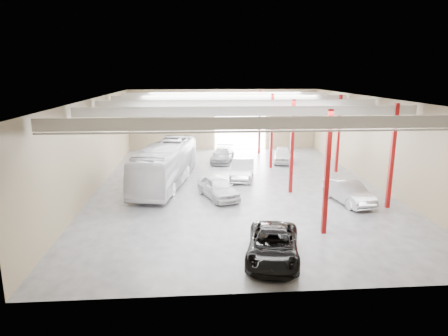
{
  "coord_description": "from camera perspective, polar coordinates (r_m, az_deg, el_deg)",
  "views": [
    {
      "loc": [
        -3.42,
        -30.71,
        8.88
      ],
      "look_at": [
        -1.34,
        -2.9,
        2.2
      ],
      "focal_mm": 32.0,
      "sensor_mm": 36.0,
      "label": 1
    }
  ],
  "objects": [
    {
      "name": "car_row_b",
      "position": [
        34.12,
        2.64,
        -0.2
      ],
      "size": [
        2.69,
        5.25,
        1.65
      ],
      "primitive_type": "imported",
      "rotation": [
        0.0,
        0.0,
        -0.2
      ],
      "color": "#ABAAAF",
      "rests_on": "ground"
    },
    {
      "name": "car_row_c",
      "position": [
        40.64,
        -0.22,
        1.89
      ],
      "size": [
        3.0,
        5.28,
        1.44
      ],
      "primitive_type": "imported",
      "rotation": [
        0.0,
        0.0,
        -0.21
      ],
      "color": "gray",
      "rests_on": "ground"
    },
    {
      "name": "black_sedan",
      "position": [
        19.84,
        7.02,
        -10.86
      ],
      "size": [
        3.53,
        5.73,
        1.48
      ],
      "primitive_type": "imported",
      "rotation": [
        0.0,
        0.0,
        -0.21
      ],
      "color": "black",
      "rests_on": "ground"
    },
    {
      "name": "car_right_near",
      "position": [
        29.11,
        17.42,
        -3.33
      ],
      "size": [
        2.41,
        4.91,
        1.55
      ],
      "primitive_type": "imported",
      "rotation": [
        0.0,
        0.0,
        0.17
      ],
      "color": "#A2A2A6",
      "rests_on": "ground"
    },
    {
      "name": "car_right_far",
      "position": [
        40.95,
        8.39,
        1.9
      ],
      "size": [
        2.7,
        4.8,
        1.54
      ],
      "primitive_type": "imported",
      "rotation": [
        0.0,
        0.0,
        -0.2
      ],
      "color": "silver",
      "rests_on": "ground"
    },
    {
      "name": "coach_bus",
      "position": [
        32.45,
        -8.32,
        0.51
      ],
      "size": [
        4.9,
        12.35,
        3.36
      ],
      "primitive_type": "imported",
      "rotation": [
        0.0,
        0.0,
        -0.18
      ],
      "color": "silver",
      "rests_on": "ground"
    },
    {
      "name": "depot_shell",
      "position": [
        31.64,
        2.21,
        6.37
      ],
      "size": [
        22.12,
        32.12,
        7.06
      ],
      "color": "#48494D",
      "rests_on": "ground"
    },
    {
      "name": "car_row_a",
      "position": [
        28.91,
        -0.87,
        -2.77
      ],
      "size": [
        3.32,
        5.01,
        1.58
      ],
      "primitive_type": "imported",
      "rotation": [
        0.0,
        0.0,
        0.34
      ],
      "color": "silver",
      "rests_on": "ground"
    }
  ]
}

